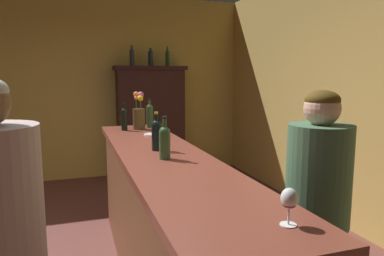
{
  "coord_description": "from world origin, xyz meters",
  "views": [
    {
      "loc": [
        -0.05,
        -2.63,
        1.63
      ],
      "look_at": [
        0.89,
        0.17,
        1.2
      ],
      "focal_mm": 33.4,
      "sensor_mm": 36.0,
      "label": 1
    }
  ],
  "objects_px": {
    "cheese_plate": "(153,134)",
    "bartender": "(317,211)",
    "display_bottle_midleft": "(151,57)",
    "display_bottle_center": "(167,57)",
    "wine_glass_front": "(158,127)",
    "wine_bottle_chardonnay": "(157,134)",
    "bar_counter": "(164,225)",
    "wine_glass_mid": "(289,201)",
    "flower_arrangement": "(139,115)",
    "wine_bottle_riesling": "(165,141)",
    "display_cabinet": "(151,120)",
    "wine_bottle_syrah": "(150,115)",
    "display_bottle_left": "(132,56)",
    "wine_bottle_rose": "(124,118)"
  },
  "relations": [
    {
      "from": "display_bottle_left",
      "to": "bartender",
      "type": "relative_size",
      "value": 0.21
    },
    {
      "from": "wine_bottle_chardonnay",
      "to": "display_bottle_center",
      "type": "xyz_separation_m",
      "value": [
        0.89,
        3.06,
        0.72
      ]
    },
    {
      "from": "wine_bottle_chardonnay",
      "to": "wine_bottle_riesling",
      "type": "height_order",
      "value": "same"
    },
    {
      "from": "wine_bottle_chardonnay",
      "to": "display_bottle_left",
      "type": "bearing_deg",
      "value": 84.02
    },
    {
      "from": "cheese_plate",
      "to": "display_bottle_center",
      "type": "xyz_separation_m",
      "value": [
        0.77,
        2.36,
        0.84
      ]
    },
    {
      "from": "wine_bottle_rose",
      "to": "wine_bottle_chardonnay",
      "type": "bearing_deg",
      "value": -85.11
    },
    {
      "from": "bar_counter",
      "to": "wine_bottle_chardonnay",
      "type": "height_order",
      "value": "wine_bottle_chardonnay"
    },
    {
      "from": "cheese_plate",
      "to": "display_bottle_midleft",
      "type": "bearing_deg",
      "value": 78.22
    },
    {
      "from": "wine_bottle_chardonnay",
      "to": "display_bottle_left",
      "type": "height_order",
      "value": "display_bottle_left"
    },
    {
      "from": "wine_bottle_rose",
      "to": "wine_glass_front",
      "type": "bearing_deg",
      "value": -67.4
    },
    {
      "from": "bar_counter",
      "to": "display_bottle_midleft",
      "type": "height_order",
      "value": "display_bottle_midleft"
    },
    {
      "from": "cheese_plate",
      "to": "flower_arrangement",
      "type": "bearing_deg",
      "value": 97.46
    },
    {
      "from": "bar_counter",
      "to": "bartender",
      "type": "xyz_separation_m",
      "value": [
        0.72,
        -0.78,
        0.31
      ]
    },
    {
      "from": "wine_bottle_syrah",
      "to": "display_bottle_center",
      "type": "xyz_separation_m",
      "value": [
        0.69,
        1.85,
        0.71
      ]
    },
    {
      "from": "wine_bottle_syrah",
      "to": "flower_arrangement",
      "type": "height_order",
      "value": "flower_arrangement"
    },
    {
      "from": "wine_glass_front",
      "to": "bar_counter",
      "type": "bearing_deg",
      "value": -100.31
    },
    {
      "from": "display_bottle_left",
      "to": "display_bottle_center",
      "type": "xyz_separation_m",
      "value": [
        0.57,
        0.0,
        -0.01
      ]
    },
    {
      "from": "cheese_plate",
      "to": "bartender",
      "type": "xyz_separation_m",
      "value": [
        0.61,
        -1.62,
        -0.23
      ]
    },
    {
      "from": "display_cabinet",
      "to": "display_bottle_center",
      "type": "relative_size",
      "value": 5.43
    },
    {
      "from": "display_bottle_midleft",
      "to": "wine_bottle_chardonnay",
      "type": "bearing_deg",
      "value": -101.34
    },
    {
      "from": "wine_bottle_rose",
      "to": "wine_glass_front",
      "type": "xyz_separation_m",
      "value": [
        0.23,
        -0.55,
        -0.03
      ]
    },
    {
      "from": "display_cabinet",
      "to": "wine_bottle_syrah",
      "type": "relative_size",
      "value": 5.79
    },
    {
      "from": "wine_glass_mid",
      "to": "flower_arrangement",
      "type": "bearing_deg",
      "value": 92.08
    },
    {
      "from": "display_bottle_left",
      "to": "bartender",
      "type": "bearing_deg",
      "value": -84.05
    },
    {
      "from": "wine_bottle_syrah",
      "to": "wine_glass_mid",
      "type": "relative_size",
      "value": 2.14
    },
    {
      "from": "display_cabinet",
      "to": "wine_bottle_riesling",
      "type": "relative_size",
      "value": 6.17
    },
    {
      "from": "display_cabinet",
      "to": "bartender",
      "type": "xyz_separation_m",
      "value": [
        0.13,
        -3.98,
        -0.08
      ]
    },
    {
      "from": "bar_counter",
      "to": "wine_glass_front",
      "type": "xyz_separation_m",
      "value": [
        0.12,
        0.67,
        0.63
      ]
    },
    {
      "from": "wine_glass_front",
      "to": "bartender",
      "type": "height_order",
      "value": "bartender"
    },
    {
      "from": "wine_glass_front",
      "to": "wine_bottle_rose",
      "type": "bearing_deg",
      "value": 112.6
    },
    {
      "from": "flower_arrangement",
      "to": "display_bottle_left",
      "type": "height_order",
      "value": "display_bottle_left"
    },
    {
      "from": "wine_bottle_riesling",
      "to": "display_bottle_midleft",
      "type": "height_order",
      "value": "display_bottle_midleft"
    },
    {
      "from": "wine_bottle_riesling",
      "to": "display_bottle_center",
      "type": "distance_m",
      "value": 3.54
    },
    {
      "from": "flower_arrangement",
      "to": "display_bottle_midleft",
      "type": "bearing_deg",
      "value": 74.34
    },
    {
      "from": "bar_counter",
      "to": "flower_arrangement",
      "type": "xyz_separation_m",
      "value": [
        0.05,
        1.25,
        0.69
      ]
    },
    {
      "from": "wine_bottle_chardonnay",
      "to": "wine_bottle_syrah",
      "type": "relative_size",
      "value": 0.94
    },
    {
      "from": "flower_arrangement",
      "to": "display_cabinet",
      "type": "bearing_deg",
      "value": 74.69
    },
    {
      "from": "wine_bottle_riesling",
      "to": "cheese_plate",
      "type": "bearing_deg",
      "value": 82.38
    },
    {
      "from": "cheese_plate",
      "to": "display_bottle_center",
      "type": "relative_size",
      "value": 0.51
    },
    {
      "from": "bar_counter",
      "to": "display_bottle_midleft",
      "type": "xyz_separation_m",
      "value": [
        0.6,
        3.2,
        1.38
      ]
    },
    {
      "from": "wine_bottle_syrah",
      "to": "display_bottle_left",
      "type": "relative_size",
      "value": 0.96
    },
    {
      "from": "wine_bottle_rose",
      "to": "wine_bottle_syrah",
      "type": "distance_m",
      "value": 0.32
    },
    {
      "from": "display_bottle_center",
      "to": "wine_glass_mid",
      "type": "bearing_deg",
      "value": -99.08
    },
    {
      "from": "wine_bottle_riesling",
      "to": "wine_glass_front",
      "type": "relative_size",
      "value": 2.05
    },
    {
      "from": "display_bottle_center",
      "to": "wine_bottle_rose",
      "type": "bearing_deg",
      "value": -116.26
    },
    {
      "from": "bar_counter",
      "to": "bartender",
      "type": "relative_size",
      "value": 2.03
    },
    {
      "from": "wine_bottle_riesling",
      "to": "display_bottle_center",
      "type": "xyz_separation_m",
      "value": [
        0.9,
        3.35,
        0.72
      ]
    },
    {
      "from": "cheese_plate",
      "to": "wine_bottle_chardonnay",
      "type": "bearing_deg",
      "value": -99.83
    },
    {
      "from": "wine_bottle_rose",
      "to": "display_bottle_left",
      "type": "xyz_separation_m",
      "value": [
        0.41,
        1.98,
        0.73
      ]
    },
    {
      "from": "display_cabinet",
      "to": "wine_bottle_riesling",
      "type": "bearing_deg",
      "value": -100.36
    }
  ]
}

